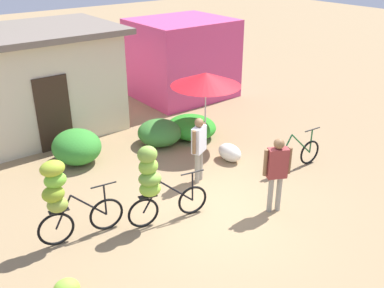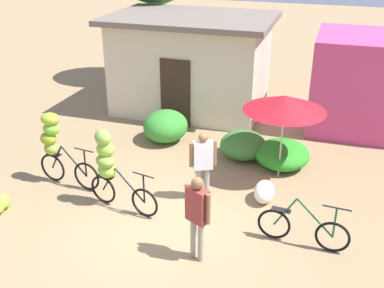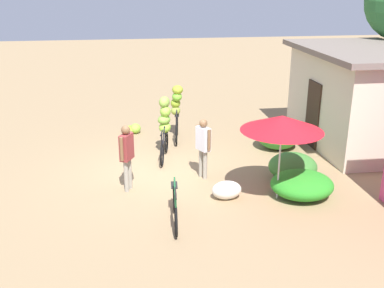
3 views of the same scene
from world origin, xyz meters
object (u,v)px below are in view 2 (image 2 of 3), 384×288
bicycle_near_pile (109,164)px  person_bystander (203,160)px  bicycle_center_loaded (303,229)px  produce_sack (264,192)px  bicycle_leftmost (55,143)px  market_umbrella (285,103)px  person_vendor (197,210)px  building_low (191,63)px  shop_pink (371,83)px

bicycle_near_pile → person_bystander: (1.75, 0.83, -0.03)m
bicycle_center_loaded → produce_sack: bearing=125.3°
bicycle_near_pile → bicycle_center_loaded: (3.96, -0.14, -0.64)m
bicycle_leftmost → bicycle_center_loaded: (5.56, -0.66, -0.66)m
market_umbrella → bicycle_center_loaded: 3.01m
market_umbrella → person_bystander: bearing=-133.0°
bicycle_near_pile → person_vendor: (2.22, -1.09, 0.02)m
bicycle_near_pile → produce_sack: 3.34m
market_umbrella → bicycle_leftmost: (-4.77, -1.83, -0.83)m
building_low → bicycle_leftmost: 5.70m
market_umbrella → bicycle_center_loaded: (0.78, -2.49, -1.49)m
building_low → market_umbrella: 4.98m
produce_sack → person_vendor: bearing=-109.7°
produce_sack → person_bystander: person_bystander is taller
building_low → person_vendor: bearing=-71.4°
shop_pink → person_vendor: 7.79m
bicycle_near_pile → produce_sack: bearing=21.2°
bicycle_center_loaded → bicycle_leftmost: bearing=173.2°
building_low → produce_sack: size_ratio=7.10×
shop_pink → bicycle_leftmost: shop_pink is taller
building_low → bicycle_near_pile: bearing=-88.3°
bicycle_leftmost → person_vendor: (3.82, -1.62, -0.01)m
person_bystander → shop_pink: bearing=57.2°
produce_sack → bicycle_center_loaded: bearing=-54.7°
person_bystander → produce_sack: bearing=15.2°
market_umbrella → bicycle_near_pile: size_ratio=1.16×
bicycle_center_loaded → person_vendor: bearing=-151.2°
market_umbrella → person_vendor: (-0.96, -3.45, -0.83)m
bicycle_leftmost → bicycle_near_pile: bicycle_near_pile is taller
shop_pink → market_umbrella: shop_pink is taller
person_vendor → person_bystander: (-0.47, 1.92, -0.05)m
market_umbrella → person_vendor: market_umbrella is taller
bicycle_leftmost → person_vendor: size_ratio=1.03×
market_umbrella → person_vendor: size_ratio=1.22×
building_low → bicycle_leftmost: size_ratio=2.93×
produce_sack → person_vendor: size_ratio=0.42×
produce_sack → person_vendor: (-0.81, -2.27, 0.79)m
bicycle_center_loaded → produce_sack: size_ratio=2.43×
bicycle_center_loaded → market_umbrella: bearing=107.4°
bicycle_near_pile → building_low: bearing=91.7°
person_bystander → bicycle_center_loaded: bearing=-23.6°
shop_pink → bicycle_near_pile: (-5.15, -6.11, -0.35)m
bicycle_center_loaded → person_bystander: 2.48m
shop_pink → building_low: bearing=-179.0°
person_vendor → market_umbrella: bearing=74.5°
market_umbrella → building_low: bearing=132.4°
person_bystander → bicycle_leftmost: bearing=-174.9°
market_umbrella → produce_sack: market_umbrella is taller
building_low → bicycle_near_pile: 6.05m
building_low → shop_pink: building_low is taller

